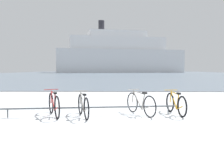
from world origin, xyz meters
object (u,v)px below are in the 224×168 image
bicycle_1 (54,104)px  bicycle_4 (176,104)px  bicycle_2 (83,106)px  ferry_ship (119,55)px  bicycle_3 (140,104)px

bicycle_1 → bicycle_4: bicycle_1 is taller
bicycle_2 → ferry_ship: (1.37, 87.33, 6.23)m
bicycle_1 → bicycle_2: bearing=-7.7°
bicycle_1 → bicycle_3: bicycle_1 is taller
bicycle_4 → bicycle_1: bearing=-174.2°
bicycle_2 → bicycle_3: bicycle_3 is taller
bicycle_2 → ferry_ship: size_ratio=0.03×
bicycle_4 → ferry_ship: (-1.64, 86.80, 6.24)m
bicycle_3 → bicycle_4: 1.18m
bicycle_1 → ferry_ship: (2.32, 87.20, 6.22)m
bicycle_1 → ferry_ship: bearing=88.5°
bicycle_4 → bicycle_3: bearing=-175.5°
ferry_ship → bicycle_1: bearing=-91.5°
bicycle_3 → ferry_ship: size_ratio=0.03×
bicycle_1 → bicycle_4: bearing=5.8°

